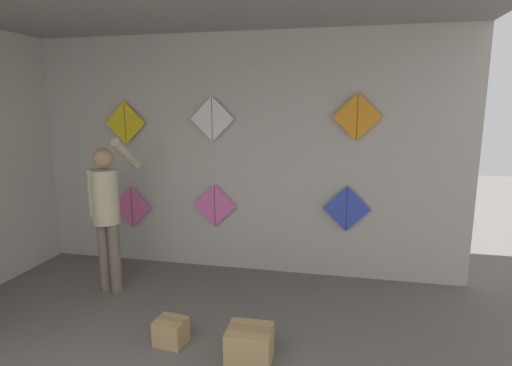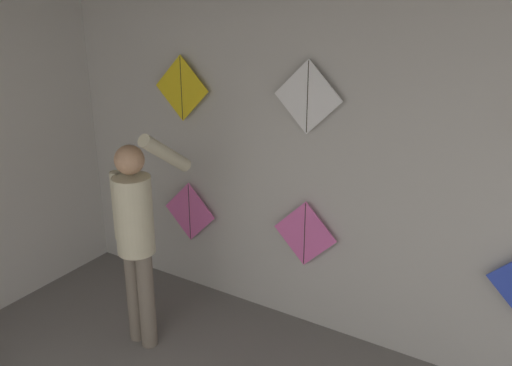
{
  "view_description": "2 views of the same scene",
  "coord_description": "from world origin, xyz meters",
  "px_view_note": "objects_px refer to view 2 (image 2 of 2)",
  "views": [
    {
      "loc": [
        1.31,
        -0.71,
        1.95
      ],
      "look_at": [
        0.43,
        3.53,
        1.14
      ],
      "focal_mm": 28.0,
      "sensor_mm": 36.0,
      "label": 1
    },
    {
      "loc": [
        1.6,
        0.3,
        2.66
      ],
      "look_at": [
        -0.41,
        3.53,
        1.22
      ],
      "focal_mm": 40.0,
      "sensor_mm": 36.0,
      "label": 2
    }
  ],
  "objects_px": {
    "shopkeeper": "(136,229)",
    "kite_0": "(190,212)",
    "kite_1": "(305,234)",
    "kite_4": "(308,97)",
    "kite_3": "(182,88)"
  },
  "relations": [
    {
      "from": "kite_0",
      "to": "kite_3",
      "type": "xyz_separation_m",
      "value": [
        -0.03,
        0.0,
        1.05
      ]
    },
    {
      "from": "shopkeeper",
      "to": "kite_0",
      "type": "xyz_separation_m",
      "value": [
        -0.17,
        0.82,
        -0.21
      ]
    },
    {
      "from": "kite_1",
      "to": "kite_4",
      "type": "distance_m",
      "value": 1.03
    },
    {
      "from": "kite_1",
      "to": "kite_0",
      "type": "bearing_deg",
      "value": 180.0
    },
    {
      "from": "kite_0",
      "to": "kite_4",
      "type": "bearing_deg",
      "value": 0.0
    },
    {
      "from": "shopkeeper",
      "to": "kite_4",
      "type": "height_order",
      "value": "kite_4"
    },
    {
      "from": "shopkeeper",
      "to": "kite_0",
      "type": "bearing_deg",
      "value": 109.4
    },
    {
      "from": "kite_0",
      "to": "kite_3",
      "type": "relative_size",
      "value": 1.0
    },
    {
      "from": "shopkeeper",
      "to": "kite_1",
      "type": "relative_size",
      "value": 3.16
    },
    {
      "from": "kite_0",
      "to": "kite_3",
      "type": "bearing_deg",
      "value": 180.0
    },
    {
      "from": "kite_0",
      "to": "kite_1",
      "type": "distance_m",
      "value": 1.1
    },
    {
      "from": "kite_1",
      "to": "kite_4",
      "type": "bearing_deg",
      "value": 180.0
    },
    {
      "from": "kite_4",
      "to": "shopkeeper",
      "type": "bearing_deg",
      "value": -138.09
    },
    {
      "from": "shopkeeper",
      "to": "kite_0",
      "type": "distance_m",
      "value": 0.86
    },
    {
      "from": "kite_0",
      "to": "kite_1",
      "type": "height_order",
      "value": "kite_1"
    }
  ]
}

